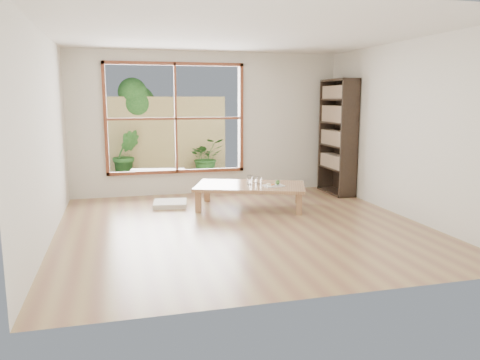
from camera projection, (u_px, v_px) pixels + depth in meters
The scene contains 15 objects.
ground at pixel (242, 226), 6.56m from camera, with size 5.00×5.00×0.00m, color #A28251.
low_table at pixel (250, 187), 7.59m from camera, with size 1.98×1.53×0.38m.
floor_cushion at pixel (170, 204), 7.75m from camera, with size 0.54×0.54×0.08m, color beige.
bookshelf at pixel (338, 137), 8.65m from camera, with size 0.34×0.95×2.11m, color black.
glass_tall at pixel (250, 180), 7.55m from camera, with size 0.09×0.09×0.16m, color silver.
glass_mid at pixel (259, 180), 7.65m from camera, with size 0.08×0.08×0.11m, color silver.
glass_short at pixel (254, 180), 7.76m from camera, with size 0.07×0.07×0.10m, color silver.
glass_small at pixel (249, 181), 7.69m from camera, with size 0.06×0.06×0.07m, color silver.
food_tray at pixel (275, 185), 7.45m from camera, with size 0.32×0.24×0.09m.
deck at pixel (171, 184), 9.80m from camera, with size 2.80×2.00×0.05m, color #3B312A.
garden_bench at pixel (158, 172), 9.37m from camera, with size 1.10×0.50×0.34m.
bamboo_fence at pixel (165, 137), 10.60m from camera, with size 2.80×0.06×1.80m, color tan.
shrub_right at pixel (206, 157), 10.62m from camera, with size 0.77×0.66×0.85m, color #356826.
shrub_left at pixel (126, 154), 10.17m from camera, with size 0.59×0.47×1.07m, color #356826.
garden_tree at pixel (132, 104), 10.59m from camera, with size 1.04×0.85×2.22m.
Camera 1 is at (-1.64, -6.14, 1.76)m, focal length 35.00 mm.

